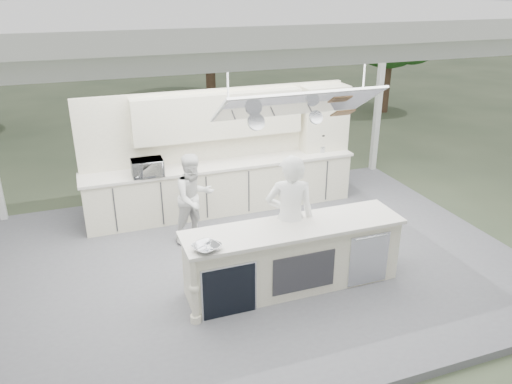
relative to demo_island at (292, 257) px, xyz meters
name	(u,v)px	position (x,y,z in m)	size (l,w,h in m)	color
ground	(258,264)	(-0.18, 0.91, -0.60)	(90.00, 90.00, 0.00)	#4D563B
stage_deck	(258,261)	(-0.18, 0.91, -0.54)	(8.00, 6.00, 0.12)	slate
tent	(259,17)	(-0.18, 0.90, 3.11)	(8.20, 6.20, 3.86)	white
demo_island	(292,257)	(0.00, 0.00, 0.00)	(3.10, 0.79, 0.95)	#F1EBCC
back_counter	(223,186)	(-0.18, 2.81, 0.00)	(5.08, 0.72, 0.95)	#F1EBCC
back_wall_unit	(241,131)	(0.27, 3.03, 0.98)	(5.05, 0.48, 2.25)	#F1EBCC
tree_cluster	(142,12)	(-0.34, 10.68, 2.69)	(19.55, 9.40, 5.85)	#453422
head_chef	(290,219)	(0.06, 0.25, 0.47)	(0.69, 0.45, 1.89)	white
sous_chef	(194,198)	(-0.95, 1.85, 0.28)	(0.73, 0.57, 1.51)	silver
toaster_oven	(147,168)	(-1.56, 2.61, 0.62)	(0.53, 0.36, 0.29)	silver
bowl_large	(206,248)	(-1.28, -0.24, 0.51)	(0.33, 0.33, 0.08)	#B3B4BA
bowl_small	(213,247)	(-1.19, -0.24, 0.51)	(0.22, 0.22, 0.07)	silver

